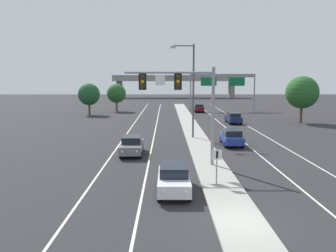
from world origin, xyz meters
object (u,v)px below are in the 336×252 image
at_px(car_receding_navy, 233,118).
at_px(tree_far_left_c, 116,93).
at_px(street_lamp_median, 191,85).
at_px(tree_far_left_b, 89,94).
at_px(median_sign_post, 217,161).
at_px(tree_far_right_a, 302,92).
at_px(highway_sign_gantry, 223,80).
at_px(overhead_signal_mast, 185,95).
at_px(car_receding_blue, 232,137).
at_px(car_oncoming_grey, 132,145).
at_px(car_oncoming_white, 174,178).
at_px(car_receding_darkred, 199,108).

distance_m(car_receding_navy, tree_far_left_c, 27.60).
relative_size(street_lamp_median, tree_far_left_b, 1.77).
bearing_deg(tree_far_left_b, tree_far_left_c, 60.15).
bearing_deg(street_lamp_median, median_sign_post, -88.90).
xyz_separation_m(car_receding_navy, tree_far_right_a, (10.07, 0.39, 3.68)).
xyz_separation_m(median_sign_post, highway_sign_gantry, (8.48, 50.67, 4.58)).
distance_m(car_receding_navy, tree_far_right_a, 10.73).
distance_m(street_lamp_median, tree_far_left_b, 30.25).
bearing_deg(street_lamp_median, tree_far_right_a, 37.97).
height_order(overhead_signal_mast, car_receding_blue, overhead_signal_mast).
relative_size(median_sign_post, tree_far_left_c, 0.40).
xyz_separation_m(median_sign_post, car_oncoming_grey, (-6.01, 9.17, -0.77)).
bearing_deg(street_lamp_median, car_oncoming_white, -97.21).
distance_m(overhead_signal_mast, highway_sign_gantry, 46.86).
height_order(median_sign_post, highway_sign_gantry, highway_sign_gantry).
bearing_deg(car_receding_blue, car_receding_darkred, 90.03).
distance_m(overhead_signal_mast, street_lamp_median, 12.26).
height_order(median_sign_post, street_lamp_median, street_lamp_median).
relative_size(tree_far_left_b, tree_far_left_c, 1.04).
bearing_deg(car_oncoming_white, median_sign_post, 19.77).
xyz_separation_m(tree_far_left_b, tree_far_left_c, (3.96, 6.90, -0.13)).
height_order(median_sign_post, tree_far_right_a, tree_far_right_a).
bearing_deg(tree_far_left_b, overhead_signal_mast, -67.88).
height_order(overhead_signal_mast, tree_far_right_a, overhead_signal_mast).
distance_m(car_oncoming_grey, tree_far_left_c, 40.76).
bearing_deg(car_oncoming_grey, street_lamp_median, 54.42).
bearing_deg(car_receding_blue, highway_sign_gantry, 82.26).
xyz_separation_m(street_lamp_median, car_receding_navy, (7.18, 13.07, -4.97)).
bearing_deg(tree_far_right_a, car_oncoming_white, -121.79).
bearing_deg(car_receding_navy, car_oncoming_grey, -121.47).
distance_m(tree_far_right_a, tree_far_left_b, 35.80).
distance_m(street_lamp_median, car_receding_darkred, 31.24).
xyz_separation_m(highway_sign_gantry, tree_far_right_a, (8.44, -20.09, -1.67)).
height_order(car_oncoming_white, tree_far_left_c, tree_far_left_c).
distance_m(car_receding_darkred, tree_far_right_a, 22.15).
distance_m(car_oncoming_white, tree_far_right_a, 37.26).
relative_size(car_receding_darkred, tree_far_left_c, 0.82).
height_order(street_lamp_median, highway_sign_gantry, street_lamp_median).
relative_size(median_sign_post, car_receding_darkred, 0.49).
relative_size(car_oncoming_grey, car_receding_navy, 1.00).
bearing_deg(car_receding_darkred, tree_far_left_c, 174.67).
distance_m(car_receding_darkred, highway_sign_gantry, 7.94).
height_order(street_lamp_median, car_receding_darkred, street_lamp_median).
height_order(car_receding_darkred, tree_far_right_a, tree_far_right_a).
height_order(median_sign_post, car_oncoming_white, median_sign_post).
xyz_separation_m(car_oncoming_white, tree_far_left_c, (-10.30, 50.19, 2.74)).
distance_m(car_oncoming_grey, highway_sign_gantry, 44.27).
height_order(car_oncoming_grey, tree_far_right_a, tree_far_right_a).
distance_m(street_lamp_median, car_oncoming_grey, 10.95).
xyz_separation_m(car_receding_darkred, tree_far_right_a, (13.53, -17.15, 3.68)).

